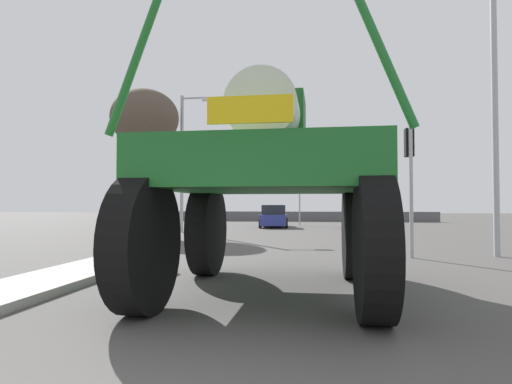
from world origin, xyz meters
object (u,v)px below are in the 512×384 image
Objects in this scene: traffic_signal_near_left at (123,167)px; oversize_sprayer at (269,184)px; bare_tree_left at (145,118)px; traffic_signal_near_right at (410,161)px; streetlight_far_left at (184,156)px; sedan_ahead at (274,217)px; streetlight_near_right at (500,106)px; traffic_signal_far_left at (300,187)px.

oversize_sprayer is at bearing -46.29° from traffic_signal_near_left.
traffic_signal_near_right is at bearing -37.26° from bare_tree_left.
traffic_signal_near_right is 0.51× the size of streetlight_far_left.
traffic_signal_near_right is (5.62, -16.08, 2.14)m from sedan_ahead.
traffic_signal_near_right is (3.56, 5.65, 0.93)m from oversize_sprayer.
oversize_sprayer is 0.71× the size of streetlight_far_left.
streetlight_near_right is at bearing -45.00° from oversize_sprayer.
streetlight_near_right is at bearing 2.50° from traffic_signal_near_left.
sedan_ahead is 16.55m from traffic_signal_near_left.
bare_tree_left is at bearing -153.72° from streetlight_far_left.
traffic_signal_near_left is 0.96× the size of traffic_signal_far_left.
bare_tree_left is at bearing 149.67° from streetlight_near_right.
bare_tree_left is at bearing 133.46° from sedan_ahead.
traffic_signal_far_left is at bearing 109.76° from streetlight_near_right.
traffic_signal_far_left is (4.98, 19.22, 0.13)m from traffic_signal_near_left.
streetlight_near_right is 17.19m from bare_tree_left.
streetlight_far_left reaches higher than traffic_signal_near_left.
traffic_signal_near_right is 0.99× the size of traffic_signal_far_left.
traffic_signal_far_left is at bearing 51.40° from bare_tree_left.
sedan_ahead is 1.06× the size of traffic_signal_far_left.
streetlight_far_left is 2.93m from bare_tree_left.
oversize_sprayer is 24.89m from traffic_signal_far_left.
traffic_signal_far_left is at bearing 56.20° from streetlight_far_left.
bare_tree_left reaches higher than traffic_signal_near_right.
traffic_signal_near_right reaches higher than sedan_ahead.
streetlight_far_left reaches higher than oversize_sprayer.
oversize_sprayer is at bearing -60.24° from bare_tree_left.
traffic_signal_far_left is 0.50× the size of bare_tree_left.
streetlight_far_left reaches higher than sedan_ahead.
oversize_sprayer is at bearing -67.51° from streetlight_far_left.
streetlight_far_left is (-1.12, 10.10, 1.51)m from traffic_signal_near_left.
oversize_sprayer is at bearing -178.39° from sedan_ahead.
streetlight_far_left is (-4.47, -5.97, 3.56)m from sedan_ahead.
traffic_signal_far_left reaches higher than traffic_signal_near_left.
streetlight_near_right is (2.73, 0.51, 1.67)m from traffic_signal_near_right.
traffic_signal_near_left is 8.97m from traffic_signal_near_right.
bare_tree_left reaches higher than streetlight_far_left.
oversize_sprayer reaches higher than sedan_ahead.
streetlight_far_left reaches higher than traffic_signal_near_right.
sedan_ahead is 18.07m from streetlight_near_right.
sedan_ahead is 0.53× the size of bare_tree_left.
bare_tree_left reaches higher than traffic_signal_near_left.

